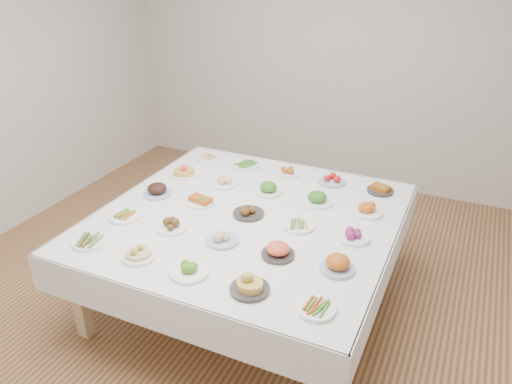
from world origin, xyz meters
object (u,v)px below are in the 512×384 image
at_px(dish_0, 89,241).
at_px(dish_24, 380,188).
at_px(display_table, 248,223).
at_px(dish_12, 248,211).

relative_size(dish_0, dish_24, 1.03).
xyz_separation_m(display_table, dish_12, (0.00, 0.01, 0.11)).
xyz_separation_m(display_table, dish_24, (0.82, 0.81, 0.10)).
relative_size(dish_0, dish_12, 0.94).
distance_m(display_table, dish_0, 1.15).
relative_size(dish_12, dish_24, 1.09).
distance_m(display_table, dish_12, 0.11).
xyz_separation_m(display_table, dish_0, (-0.80, -0.81, 0.09)).
distance_m(dish_12, dish_24, 1.15).
bearing_deg(dish_12, dish_0, -134.61).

